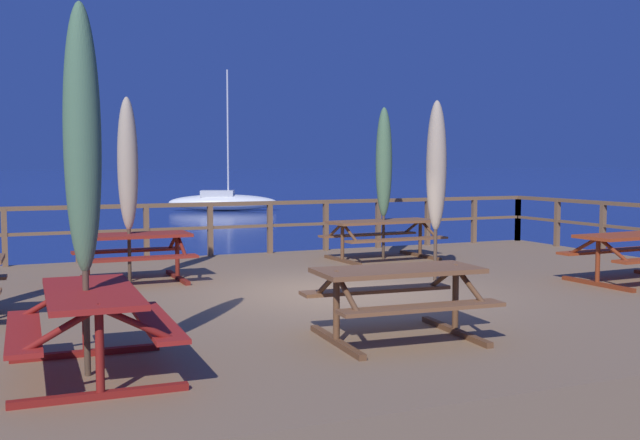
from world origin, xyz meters
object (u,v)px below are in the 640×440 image
at_px(patio_umbrella_short_back, 384,163).
at_px(sailboat_distant, 223,201).
at_px(patio_umbrella_tall_back_left, 128,165).
at_px(patio_umbrella_short_front, 82,141).
at_px(picnic_table_front_right, 133,247).
at_px(picnic_table_back_left, 92,314).
at_px(picnic_table_mid_centre, 398,288).
at_px(picnic_table_front_left, 382,231).
at_px(picnic_table_back_right, 636,247).
at_px(patio_umbrella_tall_front, 436,167).

height_order(patio_umbrella_short_back, sailboat_distant, sailboat_distant).
xyz_separation_m(patio_umbrella_tall_back_left, patio_umbrella_short_front, (-1.21, -5.20, 0.22)).
relative_size(picnic_table_front_right, patio_umbrella_tall_back_left, 0.61).
xyz_separation_m(picnic_table_back_left, sailboat_distant, (10.76, 33.18, -0.79)).
xyz_separation_m(picnic_table_mid_centre, patio_umbrella_short_front, (-3.20, -0.12, 1.52)).
bearing_deg(patio_umbrella_short_front, patio_umbrella_tall_back_left, 76.88).
bearing_deg(sailboat_distant, picnic_table_mid_centre, -102.95).
bearing_deg(sailboat_distant, patio_umbrella_short_front, -108.03).
xyz_separation_m(picnic_table_front_right, sailboat_distant, (9.54, 28.02, -0.79)).
distance_m(picnic_table_front_left, picnic_table_back_right, 4.70).
bearing_deg(picnic_table_mid_centre, picnic_table_back_left, -177.74).
bearing_deg(patio_umbrella_short_back, picnic_table_back_left, -135.49).
height_order(picnic_table_back_right, picnic_table_mid_centre, same).
distance_m(picnic_table_front_left, picnic_table_mid_centre, 6.64).
bearing_deg(picnic_table_back_right, patio_umbrella_short_back, 118.78).
bearing_deg(picnic_table_front_right, picnic_table_back_right, -23.68).
bearing_deg(picnic_table_mid_centre, patio_umbrella_tall_back_left, 111.33).
distance_m(picnic_table_mid_centre, patio_umbrella_short_front, 3.54).
relative_size(picnic_table_back_left, patio_umbrella_tall_back_left, 0.63).
distance_m(patio_umbrella_tall_back_left, sailboat_distant, 29.64).
bearing_deg(patio_umbrella_tall_back_left, picnic_table_back_left, -102.66).
bearing_deg(patio_umbrella_tall_front, sailboat_distant, 80.33).
xyz_separation_m(picnic_table_back_right, patio_umbrella_tall_back_left, (-7.32, 3.24, 1.29)).
bearing_deg(patio_umbrella_short_front, sailboat_distant, 71.97).
distance_m(picnic_table_back_right, patio_umbrella_short_front, 8.88).
height_order(picnic_table_front_right, picnic_table_back_left, same).
distance_m(patio_umbrella_short_front, sailboat_distant, 34.96).
height_order(patio_umbrella_tall_back_left, patio_umbrella_tall_front, patio_umbrella_tall_back_left).
relative_size(picnic_table_back_left, sailboat_distant, 0.24).
height_order(patio_umbrella_short_front, sailboat_distant, sailboat_distant).
xyz_separation_m(picnic_table_back_right, picnic_table_mid_centre, (-5.33, -1.84, -0.01)).
height_order(picnic_table_front_left, picnic_table_mid_centre, same).
relative_size(picnic_table_back_right, patio_umbrella_tall_front, 0.72).
distance_m(picnic_table_front_right, picnic_table_back_left, 5.30).
bearing_deg(picnic_table_back_left, picnic_table_front_right, 76.66).
bearing_deg(picnic_table_mid_centre, picnic_table_back_right, 19.07).
xyz_separation_m(picnic_table_front_right, patio_umbrella_tall_front, (4.46, -1.77, 1.27)).
bearing_deg(picnic_table_back_right, patio_umbrella_tall_back_left, 156.13).
bearing_deg(picnic_table_front_left, patio_umbrella_tall_front, -100.13).
distance_m(picnic_table_back_right, sailboat_distant, 31.30).
distance_m(picnic_table_front_left, sailboat_distant, 27.53).
bearing_deg(patio_umbrella_short_front, patio_umbrella_tall_front, 30.50).
height_order(picnic_table_back_left, picnic_table_mid_centre, same).
distance_m(picnic_table_front_left, patio_umbrella_tall_back_left, 5.22).
bearing_deg(picnic_table_back_right, patio_umbrella_short_front, -167.06).
bearing_deg(picnic_table_front_left, picnic_table_mid_centre, -116.88).
xyz_separation_m(picnic_table_back_left, patio_umbrella_short_front, (-0.04, 0.01, 1.52)).
xyz_separation_m(patio_umbrella_short_back, patio_umbrella_short_front, (-6.26, -6.10, 0.19)).
bearing_deg(picnic_table_front_left, patio_umbrella_tall_back_left, -170.44).
distance_m(patio_umbrella_short_back, patio_umbrella_short_front, 8.74).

